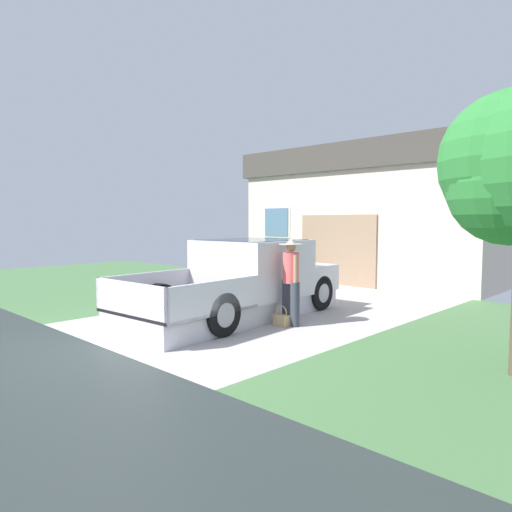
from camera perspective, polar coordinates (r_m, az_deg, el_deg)
pickup_truck at (r=10.17m, az=-0.97°, el=-3.15°), size 2.41×5.38×1.66m
person_with_hat at (r=9.20m, az=4.32°, el=-2.71°), size 0.51×0.48×1.73m
handbag at (r=9.21m, az=3.16°, el=-7.81°), size 0.30×0.17×0.41m
house_with_garage at (r=17.93m, az=16.49°, el=4.95°), size 8.83×6.91×4.56m
wheeled_trash_bin at (r=15.69m, az=1.18°, el=-0.98°), size 0.60×0.72×1.13m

